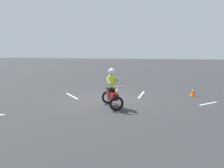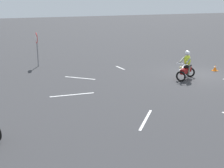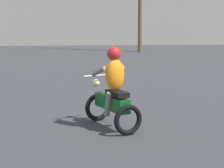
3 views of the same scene
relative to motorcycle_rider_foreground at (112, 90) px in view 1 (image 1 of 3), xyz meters
name	(u,v)px [view 1 (image 1 of 3)]	position (x,y,z in m)	size (l,w,h in m)	color
ground_plane	(108,100)	(0.54, -1.32, -0.73)	(120.00, 120.00, 0.00)	#333335
motorcycle_rider_foreground	(112,90)	(0.00, 0.00, 0.00)	(1.22, 1.51, 1.66)	black
traffic_cone_near_right	(108,90)	(0.98, -3.01, -0.54)	(0.32, 0.32, 0.38)	orange
traffic_cone_mid_center	(193,92)	(-3.68, -3.34, -0.50)	(0.32, 0.32, 0.46)	orange
lane_stripe_sw	(209,103)	(-4.18, -1.64, -0.72)	(0.10, 1.28, 0.01)	silver
lane_stripe_s	(141,94)	(-0.95, -3.02, -0.72)	(0.10, 2.06, 0.01)	silver
lane_stripe_se	(72,96)	(2.64, -1.70, -0.72)	(0.10, 1.75, 0.01)	silver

